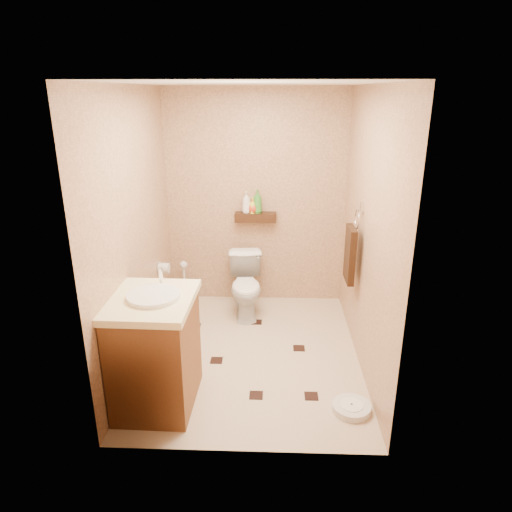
{
  "coord_description": "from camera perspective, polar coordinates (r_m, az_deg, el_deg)",
  "views": [
    {
      "loc": [
        0.19,
        -3.75,
        2.34
      ],
      "look_at": [
        0.04,
        0.25,
        0.89
      ],
      "focal_mm": 32.0,
      "sensor_mm": 36.0,
      "label": 1
    }
  ],
  "objects": [
    {
      "name": "wall_front",
      "position": [
        2.75,
        -1.98,
        -4.64
      ],
      "size": [
        2.0,
        0.04,
        2.4
      ],
      "primitive_type": "cube",
      "color": "tan",
      "rests_on": "ground"
    },
    {
      "name": "ceiling",
      "position": [
        3.75,
        -0.79,
        20.79
      ],
      "size": [
        2.0,
        2.5,
        0.02
      ],
      "primitive_type": "cube",
      "color": "silver",
      "rests_on": "wall_back"
    },
    {
      "name": "wall_left",
      "position": [
        4.09,
        -14.85,
        3.02
      ],
      "size": [
        0.04,
        2.5,
        2.4
      ],
      "primitive_type": "cube",
      "color": "tan",
      "rests_on": "ground"
    },
    {
      "name": "floor_accents",
      "position": [
        4.4,
        -0.3,
        -12.24
      ],
      "size": [
        1.25,
        1.36,
        0.01
      ],
      "color": "black",
      "rests_on": "ground"
    },
    {
      "name": "bottle_a",
      "position": [
        5.06,
        -1.22,
        6.73
      ],
      "size": [
        0.11,
        0.11,
        0.24
      ],
      "primitive_type": "imported",
      "rotation": [
        0.0,
        0.0,
        6.02
      ],
      "color": "white",
      "rests_on": "wall_shelf"
    },
    {
      "name": "toilet_paper",
      "position": [
        4.86,
        -11.44,
        -1.5
      ],
      "size": [
        0.12,
        0.11,
        0.12
      ],
      "color": "silver",
      "rests_on": "wall_left"
    },
    {
      "name": "bottle_b",
      "position": [
        5.06,
        -0.38,
        6.37
      ],
      "size": [
        0.11,
        0.11,
        0.17
      ],
      "primitive_type": "imported",
      "rotation": [
        0.0,
        0.0,
        3.66
      ],
      "color": "#FFF035",
      "rests_on": "wall_shelf"
    },
    {
      "name": "wall_shelf",
      "position": [
        5.09,
        -0.06,
        4.87
      ],
      "size": [
        0.46,
        0.14,
        0.1
      ],
      "primitive_type": "cube",
      "color": "#3B2210",
      "rests_on": "wall_back"
    },
    {
      "name": "vanity",
      "position": [
        3.67,
        -12.44,
        -11.37
      ],
      "size": [
        0.63,
        0.76,
        1.05
      ],
      "rotation": [
        0.0,
        0.0,
        -0.02
      ],
      "color": "brown",
      "rests_on": "ground"
    },
    {
      "name": "bathroom_scale",
      "position": [
        3.8,
        11.84,
        -18.06
      ],
      "size": [
        0.38,
        0.38,
        0.06
      ],
      "rotation": [
        0.0,
        0.0,
        0.35
      ],
      "color": "silver",
      "rests_on": "ground"
    },
    {
      "name": "toilet",
      "position": [
        5.01,
        -1.23,
        -3.76
      ],
      "size": [
        0.44,
        0.69,
        0.66
      ],
      "primitive_type": "imported",
      "rotation": [
        0.0,
        0.0,
        0.1
      ],
      "color": "white",
      "rests_on": "ground"
    },
    {
      "name": "wall_back",
      "position": [
        5.13,
        -0.02,
        7.05
      ],
      "size": [
        2.0,
        0.04,
        2.4
      ],
      "primitive_type": "cube",
      "color": "tan",
      "rests_on": "ground"
    },
    {
      "name": "wall_right",
      "position": [
        4.0,
        13.77,
        2.73
      ],
      "size": [
        0.04,
        2.5,
        2.4
      ],
      "primitive_type": "cube",
      "color": "tan",
      "rests_on": "ground"
    },
    {
      "name": "towel_ring",
      "position": [
        4.3,
        11.74,
        0.5
      ],
      "size": [
        0.12,
        0.3,
        0.76
      ],
      "color": "silver",
      "rests_on": "wall_right"
    },
    {
      "name": "ground",
      "position": [
        4.42,
        -0.64,
        -12.07
      ],
      "size": [
        2.5,
        2.5,
        0.0
      ],
      "primitive_type": "plane",
      "color": "tan",
      "rests_on": "ground"
    },
    {
      "name": "bottle_d",
      "position": [
        5.05,
        0.18,
        6.86
      ],
      "size": [
        0.1,
        0.1,
        0.26
      ],
      "primitive_type": "imported",
      "rotation": [
        0.0,
        0.0,
        3.13
      ],
      "color": "#36832B",
      "rests_on": "wall_shelf"
    },
    {
      "name": "toilet_brush",
      "position": [
        5.37,
        -8.89,
        -4.03
      ],
      "size": [
        0.12,
        0.12,
        0.52
      ],
      "color": "#175D53",
      "rests_on": "ground"
    },
    {
      "name": "bottle_c",
      "position": [
        5.06,
        -0.36,
        6.25
      ],
      "size": [
        0.12,
        0.12,
        0.15
      ],
      "primitive_type": "imported",
      "rotation": [
        0.0,
        0.0,
        3.15
      ],
      "color": "#BE3716",
      "rests_on": "wall_shelf"
    }
  ]
}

